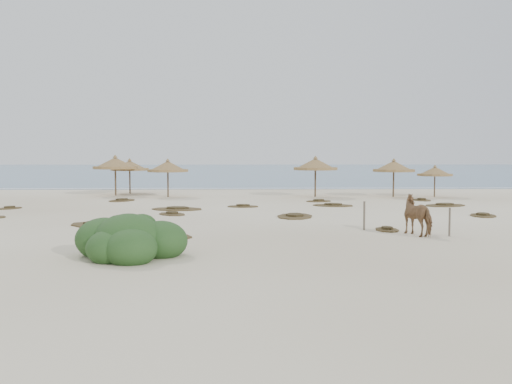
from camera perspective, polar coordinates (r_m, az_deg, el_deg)
The scene contains 27 objects.
ground at distance 25.90m, azimuth 2.78°, elevation -3.34°, with size 160.00×160.00×0.00m, color #F3EAC8.
ocean at distance 100.69m, azimuth -0.36°, elevation 2.13°, with size 200.00×100.00×0.01m, color #2B5E82.
foam_line at distance 51.75m, azimuth 0.67°, elevation 0.35°, with size 70.00×0.60×0.01m, color white.
palapa_0 at distance 44.66m, azimuth -13.90°, elevation 2.76°, with size 3.39×3.39×3.12m.
palapa_1 at distance 46.81m, azimuth -12.52°, elevation 2.55°, with size 3.33×3.33×2.83m.
palapa_2 at distance 42.58m, azimuth -8.81°, elevation 2.48°, with size 3.44×3.44×2.85m.
palapa_3 at distance 42.43m, azimuth 5.96°, elevation 2.72°, with size 3.41×3.41×3.06m.
palapa_4 at distance 43.25m, azimuth 13.61°, elevation 2.46°, with size 3.79×3.79×2.87m.
palapa_5 at distance 44.08m, azimuth 17.46°, elevation 1.94°, with size 2.61×2.61×2.39m.
horse at distance 23.64m, azimuth 16.04°, elevation -2.22°, with size 0.87×1.92×1.62m, color #996D45.
fence_post_near at distance 24.66m, azimuth 10.77°, elevation -2.34°, with size 0.09×0.09×1.23m, color brown.
fence_post_far at distance 23.69m, azimuth 18.79°, elevation -2.87°, with size 0.08×0.08×1.13m, color brown.
bush at distance 18.39m, azimuth -12.55°, elevation -4.79°, with size 3.59×3.16×1.61m.
scrub_1 at distance 33.17m, azimuth -7.88°, elevation -1.67°, with size 3.25×2.38×0.16m.
scrub_2 at distance 30.50m, azimuth -8.39°, elevation -2.17°, with size 2.03×2.13×0.16m.
scrub_3 at distance 35.43m, azimuth 7.71°, elevation -1.30°, with size 2.86×2.27×0.16m.
scrub_4 at distance 31.79m, azimuth 21.75°, elevation -2.16°, with size 1.74×2.23×0.16m.
scrub_5 at distance 37.02m, azimuth 18.38°, elevation -1.25°, with size 3.13×2.55×0.16m.
scrub_6 at distance 39.72m, azimuth -13.26°, elevation -0.80°, with size 2.23×2.63×0.16m.
scrub_7 at distance 38.36m, azimuth 6.28°, elevation -0.89°, with size 2.01×1.60×0.16m.
scrub_8 at distance 36.31m, azimuth -23.41°, elevation -1.47°, with size 1.66×1.78×0.16m.
scrub_9 at distance 29.22m, azimuth 3.91°, elevation -2.40°, with size 2.26×3.05×0.16m.
scrub_10 at distance 40.64m, azimuth 16.23°, elevation -0.75°, with size 1.34×1.85×0.16m.
scrub_11 at distance 22.58m, azimuth -8.62°, elevation -4.34°, with size 2.41×2.29×0.16m.
scrub_12 at distance 24.78m, azimuth 12.96°, elevation -3.65°, with size 1.00×1.49×0.16m.
scrub_13 at distance 34.45m, azimuth -1.32°, elevation -1.42°, with size 1.97×1.37×0.16m.
scrub_14 at distance 26.73m, azimuth -15.80°, elevation -3.15°, with size 3.16×2.95×0.16m.
Camera 1 is at (-1.90, -25.61, 3.31)m, focal length 40.00 mm.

